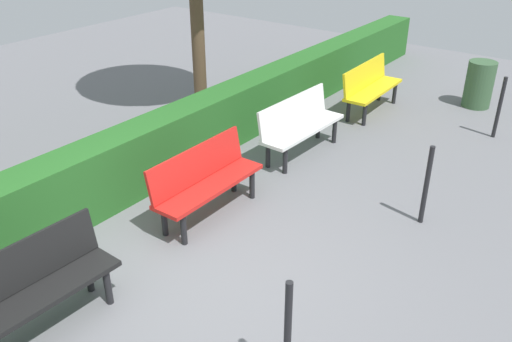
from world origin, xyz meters
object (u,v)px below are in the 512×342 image
at_px(bench_white, 299,123).
at_px(bench_red, 205,179).
at_px(bench_black, 30,287).
at_px(trash_bin, 479,84).
at_px(bench_yellow, 370,85).

height_order(bench_white, bench_red, same).
height_order(bench_red, bench_black, same).
bearing_deg(trash_bin, bench_white, -23.33).
xyz_separation_m(bench_red, trash_bin, (-5.72, 1.54, -0.06)).
bearing_deg(bench_black, bench_white, -176.96).
bearing_deg(bench_white, bench_black, 3.27).
distance_m(bench_white, bench_red, 2.12).
height_order(bench_yellow, bench_red, same).
relative_size(bench_red, bench_black, 1.01).
height_order(bench_yellow, bench_white, same).
relative_size(bench_yellow, bench_white, 0.98).
bearing_deg(bench_yellow, bench_black, -1.06).
relative_size(bench_red, trash_bin, 1.88).
xyz_separation_m(bench_white, bench_red, (2.12, 0.01, -0.00)).
xyz_separation_m(bench_black, trash_bin, (-8.11, 1.47, -0.06)).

